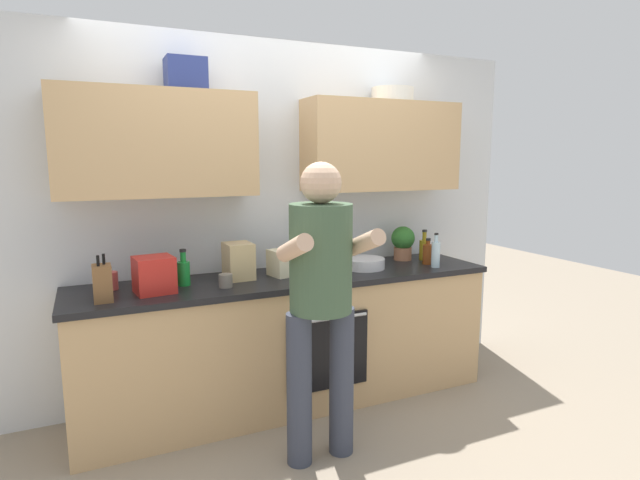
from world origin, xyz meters
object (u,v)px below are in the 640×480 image
(knife_block, at_px, (102,283))
(grocery_bag_bread, at_px, (239,261))
(bottle_juice, at_px, (320,262))
(bottle_soda, at_px, (184,272))
(grocery_bag_rice, at_px, (285,262))
(grocery_bag_crisps, at_px, (154,275))
(person_standing, at_px, (321,289))
(potted_herb, at_px, (403,242))
(bottle_oil, at_px, (424,249))
(cup_stoneware, at_px, (226,281))
(bottle_vinegar, at_px, (428,253))
(mixing_bowl, at_px, (364,263))
(cup_ceramic, at_px, (111,281))
(bottle_water, at_px, (436,254))

(knife_block, relative_size, grocery_bag_bread, 1.10)
(bottle_juice, bearing_deg, bottle_soda, 172.32)
(grocery_bag_rice, xyz_separation_m, grocery_bag_crisps, (-0.87, -0.11, 0.02))
(person_standing, bearing_deg, grocery_bag_rice, 84.21)
(knife_block, height_order, potted_herb, same)
(bottle_oil, height_order, cup_stoneware, bottle_oil)
(person_standing, relative_size, bottle_vinegar, 8.52)
(cup_stoneware, relative_size, grocery_bag_bread, 0.35)
(mixing_bowl, relative_size, grocery_bag_bread, 1.24)
(cup_ceramic, bearing_deg, bottle_water, -7.68)
(bottle_vinegar, xyz_separation_m, cup_ceramic, (-2.20, 0.18, -0.03))
(grocery_bag_rice, xyz_separation_m, grocery_bag_bread, (-0.32, 0.03, 0.03))
(cup_stoneware, bearing_deg, knife_block, -178.42)
(bottle_soda, distance_m, cup_stoneware, 0.28)
(bottle_juice, xyz_separation_m, mixing_bowl, (0.39, 0.08, -0.06))
(bottle_oil, bearing_deg, grocery_bag_rice, -177.85)
(person_standing, bearing_deg, potted_herb, 38.17)
(knife_block, bearing_deg, mixing_bowl, 4.57)
(grocery_bag_rice, height_order, grocery_bag_bread, grocery_bag_bread)
(bottle_water, xyz_separation_m, mixing_bowl, (-0.49, 0.18, -0.06))
(knife_block, xyz_separation_m, grocery_bag_rice, (1.15, 0.18, -0.01))
(grocery_bag_crisps, bearing_deg, person_standing, -39.21)
(knife_block, relative_size, potted_herb, 1.00)
(person_standing, relative_size, knife_block, 6.34)
(bottle_oil, relative_size, bottle_vinegar, 1.21)
(bottle_water, distance_m, grocery_bag_crisps, 1.96)
(grocery_bag_rice, bearing_deg, bottle_oil, 2.15)
(mixing_bowl, xyz_separation_m, potted_herb, (0.43, 0.15, 0.11))
(bottle_soda, relative_size, cup_stoneware, 2.73)
(cup_ceramic, bearing_deg, grocery_bag_rice, -3.94)
(potted_herb, relative_size, grocery_bag_crisps, 1.21)
(person_standing, distance_m, grocery_bag_crisps, 1.02)
(knife_block, xyz_separation_m, grocery_bag_bread, (0.83, 0.20, 0.02))
(bottle_vinegar, distance_m, bottle_juice, 0.90)
(bottle_soda, xyz_separation_m, cup_ceramic, (-0.42, 0.08, -0.03))
(mixing_bowl, distance_m, grocery_bag_rice, 0.60)
(cup_ceramic, relative_size, cup_stoneware, 1.29)
(bottle_soda, height_order, cup_ceramic, bottle_soda)
(person_standing, distance_m, cup_stoneware, 0.70)
(bottle_soda, bearing_deg, grocery_bag_crisps, -150.88)
(knife_block, height_order, grocery_bag_rice, knife_block)
(bottle_oil, bearing_deg, bottle_soda, -178.60)
(cup_ceramic, relative_size, mixing_bowl, 0.37)
(bottle_water, bearing_deg, cup_ceramic, 172.32)
(mixing_bowl, distance_m, grocery_bag_bread, 0.92)
(cup_ceramic, distance_m, knife_block, 0.26)
(bottle_vinegar, relative_size, cup_stoneware, 2.33)
(bottle_oil, height_order, grocery_bag_crisps, bottle_oil)
(knife_block, xyz_separation_m, potted_herb, (2.17, 0.29, 0.04))
(grocery_bag_crisps, bearing_deg, mixing_bowl, 2.71)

